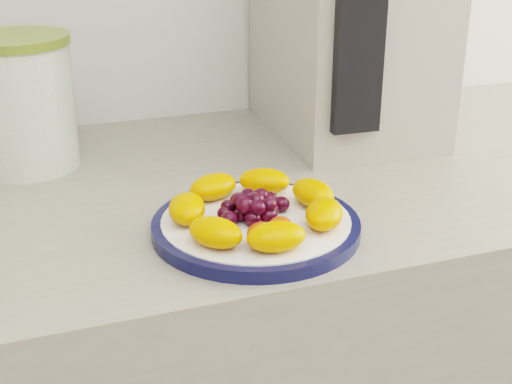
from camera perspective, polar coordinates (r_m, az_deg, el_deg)
name	(u,v)px	position (r m, az deg, el deg)	size (l,w,h in m)	color
plate_rim	(256,226)	(0.81, 0.00, -2.76)	(0.24, 0.24, 0.01)	#0D1136
plate_face	(256,226)	(0.81, 0.00, -2.70)	(0.21, 0.21, 0.02)	white
canister	(22,107)	(1.03, -18.24, 6.48)	(0.14, 0.14, 0.17)	#41601F
canister_lid	(13,40)	(1.01, -18.89, 11.45)	(0.15, 0.15, 0.01)	olive
appliance_body	(348,8)	(1.12, 7.41, 14.36)	(0.22, 0.31, 0.39)	#A59A8D
appliance_panel	(360,25)	(0.95, 8.30, 13.12)	(0.07, 0.02, 0.29)	black
fruit_plate	(257,208)	(0.80, 0.05, -1.29)	(0.20, 0.20, 0.03)	orange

